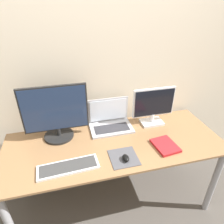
{
  "coord_description": "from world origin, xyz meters",
  "views": [
    {
      "loc": [
        -0.34,
        -0.9,
        1.79
      ],
      "look_at": [
        0.01,
        0.47,
        0.97
      ],
      "focal_mm": 32.0,
      "sensor_mm": 36.0,
      "label": 1
    }
  ],
  "objects": [
    {
      "name": "wall_back",
      "position": [
        0.0,
        0.77,
        1.25
      ],
      "size": [
        7.0,
        0.05,
        2.5
      ],
      "color": "beige",
      "rests_on": "ground_plane"
    },
    {
      "name": "monitor_left",
      "position": [
        -0.44,
        0.55,
        0.97
      ],
      "size": [
        0.52,
        0.25,
        0.47
      ],
      "color": "black",
      "rests_on": "desk"
    },
    {
      "name": "mousepad",
      "position": [
        0.02,
        0.16,
        0.75
      ],
      "size": [
        0.21,
        0.21,
        0.0
      ],
      "color": "#47474C",
      "rests_on": "desk"
    },
    {
      "name": "laptop",
      "position": [
        0.02,
        0.6,
        0.81
      ],
      "size": [
        0.38,
        0.25,
        0.25
      ],
      "color": "#ADADB2",
      "rests_on": "desk"
    },
    {
      "name": "desk",
      "position": [
        0.0,
        0.35,
        0.63
      ],
      "size": [
        1.79,
        0.7,
        0.75
      ],
      "color": "olive",
      "rests_on": "ground_plane"
    },
    {
      "name": "monitor_right",
      "position": [
        0.42,
        0.55,
        0.93
      ],
      "size": [
        0.39,
        0.14,
        0.36
      ],
      "color": "silver",
      "rests_on": "desk"
    },
    {
      "name": "book",
      "position": [
        0.38,
        0.2,
        0.76
      ],
      "size": [
        0.19,
        0.23,
        0.02
      ],
      "color": "red",
      "rests_on": "desk"
    },
    {
      "name": "keyboard",
      "position": [
        -0.39,
        0.16,
        0.76
      ],
      "size": [
        0.43,
        0.17,
        0.02
      ],
      "color": "silver",
      "rests_on": "desk"
    },
    {
      "name": "mouse",
      "position": [
        0.02,
        0.13,
        0.77
      ],
      "size": [
        0.05,
        0.08,
        0.04
      ],
      "color": "black",
      "rests_on": "mousepad"
    }
  ]
}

